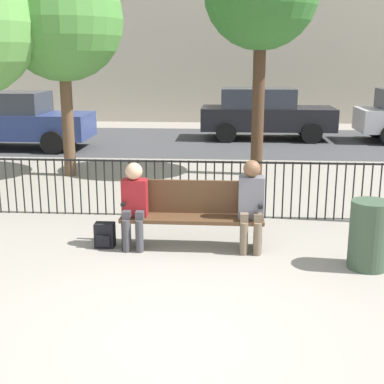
{
  "coord_description": "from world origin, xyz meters",
  "views": [
    {
      "loc": [
        0.5,
        -4.63,
        2.59
      ],
      "look_at": [
        0.0,
        2.39,
        0.8
      ],
      "focal_mm": 50.0,
      "sensor_mm": 36.0,
      "label": 1
    }
  ],
  "objects_px": {
    "seated_person_1": "(251,200)",
    "parked_car_2": "(14,119)",
    "parked_car_0": "(265,113)",
    "trash_bin": "(369,235)",
    "park_bench": "(192,211)",
    "backpack": "(105,235)",
    "seated_person_0": "(134,200)",
    "tree_1": "(62,20)"
  },
  "relations": [
    {
      "from": "parked_car_2",
      "to": "park_bench",
      "type": "bearing_deg",
      "value": -53.99
    },
    {
      "from": "park_bench",
      "to": "tree_1",
      "type": "distance_m",
      "value": 6.05
    },
    {
      "from": "backpack",
      "to": "trash_bin",
      "type": "height_order",
      "value": "trash_bin"
    },
    {
      "from": "backpack",
      "to": "trash_bin",
      "type": "xyz_separation_m",
      "value": [
        3.47,
        -0.51,
        0.27
      ]
    },
    {
      "from": "parked_car_0",
      "to": "parked_car_2",
      "type": "relative_size",
      "value": 1.0
    },
    {
      "from": "park_bench",
      "to": "parked_car_0",
      "type": "xyz_separation_m",
      "value": [
        1.59,
        10.19,
        0.34
      ]
    },
    {
      "from": "tree_1",
      "to": "parked_car_2",
      "type": "bearing_deg",
      "value": 127.55
    },
    {
      "from": "seated_person_1",
      "to": "parked_car_0",
      "type": "relative_size",
      "value": 0.3
    },
    {
      "from": "seated_person_1",
      "to": "parked_car_2",
      "type": "height_order",
      "value": "parked_car_2"
    },
    {
      "from": "seated_person_1",
      "to": "backpack",
      "type": "xyz_separation_m",
      "value": [
        -2.02,
        -0.01,
        -0.54
      ]
    },
    {
      "from": "parked_car_0",
      "to": "parked_car_2",
      "type": "xyz_separation_m",
      "value": [
        -7.29,
        -2.36,
        0.0
      ]
    },
    {
      "from": "tree_1",
      "to": "parked_car_2",
      "type": "xyz_separation_m",
      "value": [
        -2.64,
        3.43,
        -2.48
      ]
    },
    {
      "from": "park_bench",
      "to": "seated_person_0",
      "type": "relative_size",
      "value": 1.64
    },
    {
      "from": "trash_bin",
      "to": "seated_person_0",
      "type": "bearing_deg",
      "value": 170.27
    },
    {
      "from": "backpack",
      "to": "parked_car_2",
      "type": "distance_m",
      "value": 9.17
    },
    {
      "from": "seated_person_1",
      "to": "trash_bin",
      "type": "height_order",
      "value": "seated_person_1"
    },
    {
      "from": "seated_person_1",
      "to": "trash_bin",
      "type": "relative_size",
      "value": 1.44
    },
    {
      "from": "park_bench",
      "to": "backpack",
      "type": "bearing_deg",
      "value": -173.41
    },
    {
      "from": "seated_person_1",
      "to": "park_bench",
      "type": "bearing_deg",
      "value": 170.93
    },
    {
      "from": "seated_person_0",
      "to": "seated_person_1",
      "type": "height_order",
      "value": "seated_person_1"
    },
    {
      "from": "seated_person_0",
      "to": "parked_car_0",
      "type": "height_order",
      "value": "parked_car_0"
    },
    {
      "from": "backpack",
      "to": "tree_1",
      "type": "height_order",
      "value": "tree_1"
    },
    {
      "from": "backpack",
      "to": "seated_person_0",
      "type": "bearing_deg",
      "value": 1.32
    },
    {
      "from": "park_bench",
      "to": "parked_car_2",
      "type": "distance_m",
      "value": 9.69
    },
    {
      "from": "tree_1",
      "to": "seated_person_1",
      "type": "bearing_deg",
      "value": -49.59
    },
    {
      "from": "park_bench",
      "to": "tree_1",
      "type": "relative_size",
      "value": 0.42
    },
    {
      "from": "seated_person_1",
      "to": "parked_car_2",
      "type": "relative_size",
      "value": 0.3
    },
    {
      "from": "backpack",
      "to": "parked_car_0",
      "type": "height_order",
      "value": "parked_car_0"
    },
    {
      "from": "seated_person_0",
      "to": "trash_bin",
      "type": "xyz_separation_m",
      "value": [
        3.04,
        -0.52,
        -0.25
      ]
    },
    {
      "from": "park_bench",
      "to": "backpack",
      "type": "relative_size",
      "value": 5.69
    },
    {
      "from": "trash_bin",
      "to": "parked_car_0",
      "type": "bearing_deg",
      "value": 93.48
    },
    {
      "from": "parked_car_2",
      "to": "trash_bin",
      "type": "relative_size",
      "value": 4.84
    },
    {
      "from": "backpack",
      "to": "parked_car_0",
      "type": "distance_m",
      "value": 10.73
    },
    {
      "from": "seated_person_1",
      "to": "trash_bin",
      "type": "bearing_deg",
      "value": -19.87
    },
    {
      "from": "parked_car_2",
      "to": "trash_bin",
      "type": "height_order",
      "value": "parked_car_2"
    },
    {
      "from": "park_bench",
      "to": "tree_1",
      "type": "bearing_deg",
      "value": 124.77
    },
    {
      "from": "seated_person_0",
      "to": "parked_car_2",
      "type": "height_order",
      "value": "parked_car_2"
    },
    {
      "from": "seated_person_0",
      "to": "trash_bin",
      "type": "distance_m",
      "value": 3.1
    },
    {
      "from": "tree_1",
      "to": "trash_bin",
      "type": "xyz_separation_m",
      "value": [
        5.31,
        -5.05,
        -2.89
      ]
    },
    {
      "from": "park_bench",
      "to": "seated_person_0",
      "type": "bearing_deg",
      "value": -170.59
    },
    {
      "from": "seated_person_1",
      "to": "trash_bin",
      "type": "distance_m",
      "value": 1.57
    },
    {
      "from": "seated_person_0",
      "to": "backpack",
      "type": "relative_size",
      "value": 3.47
    }
  ]
}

